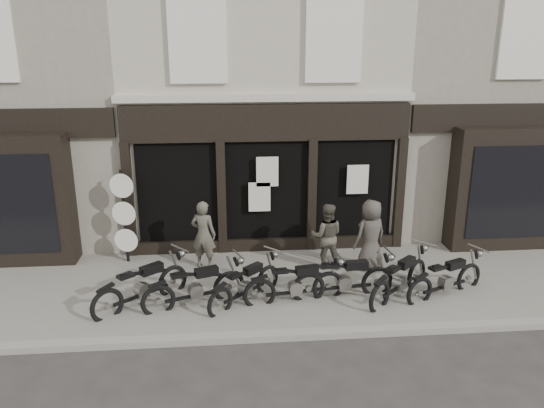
{
  "coord_description": "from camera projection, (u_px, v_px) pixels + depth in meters",
  "views": [
    {
      "loc": [
        -1.0,
        -9.98,
        5.37
      ],
      "look_at": [
        0.01,
        1.6,
        1.78
      ],
      "focal_mm": 35.0,
      "sensor_mm": 36.0,
      "label": 1
    }
  ],
  "objects": [
    {
      "name": "ground_plane",
      "position": [
        278.0,
        307.0,
        11.17
      ],
      "size": [
        90.0,
        90.0,
        0.0
      ],
      "primitive_type": "plane",
      "color": "#2D2B28",
      "rests_on": "ground"
    },
    {
      "name": "pavement",
      "position": [
        274.0,
        285.0,
        12.01
      ],
      "size": [
        30.0,
        4.2,
        0.12
      ],
      "primitive_type": "cube",
      "color": "slate",
      "rests_on": "ground_plane"
    },
    {
      "name": "kerb",
      "position": [
        284.0,
        335.0,
        9.96
      ],
      "size": [
        30.0,
        0.25,
        0.13
      ],
      "primitive_type": "cube",
      "color": "gray",
      "rests_on": "ground_plane"
    },
    {
      "name": "central_building",
      "position": [
        259.0,
        86.0,
        15.63
      ],
      "size": [
        7.3,
        6.22,
        8.34
      ],
      "color": "#B5AB9B",
      "rests_on": "ground"
    },
    {
      "name": "neighbour_left",
      "position": [
        36.0,
        89.0,
        15.06
      ],
      "size": [
        5.6,
        6.73,
        8.34
      ],
      "color": "gray",
      "rests_on": "ground"
    },
    {
      "name": "neighbour_right",
      "position": [
        467.0,
        86.0,
        16.12
      ],
      "size": [
        5.6,
        6.73,
        8.34
      ],
      "color": "gray",
      "rests_on": "ground"
    },
    {
      "name": "motorcycle_0",
      "position": [
        143.0,
        289.0,
        10.99
      ],
      "size": [
        1.89,
        1.7,
        1.1
      ],
      "rotation": [
        0.0,
        0.0,
        0.71
      ],
      "color": "black",
      "rests_on": "ground"
    },
    {
      "name": "motorcycle_1",
      "position": [
        196.0,
        290.0,
        10.96
      ],
      "size": [
        2.13,
        1.09,
        1.07
      ],
      "rotation": [
        0.0,
        0.0,
        0.36
      ],
      "color": "black",
      "rests_on": "ground"
    },
    {
      "name": "motorcycle_2",
      "position": [
        246.0,
        287.0,
        11.14
      ],
      "size": [
        1.68,
        1.63,
        1.01
      ],
      "rotation": [
        0.0,
        0.0,
        0.77
      ],
      "color": "black",
      "rests_on": "ground"
    },
    {
      "name": "motorcycle_3",
      "position": [
        296.0,
        287.0,
        11.12
      ],
      "size": [
        2.19,
        0.66,
        1.05
      ],
      "rotation": [
        0.0,
        0.0,
        0.15
      ],
      "color": "black",
      "rests_on": "ground"
    },
    {
      "name": "motorcycle_4",
      "position": [
        345.0,
        282.0,
        11.33
      ],
      "size": [
        2.26,
        0.62,
        1.08
      ],
      "rotation": [
        0.0,
        0.0,
        0.11
      ],
      "color": "black",
      "rests_on": "ground"
    },
    {
      "name": "motorcycle_5",
      "position": [
        400.0,
        282.0,
        11.35
      ],
      "size": [
        1.82,
        1.69,
        1.07
      ],
      "rotation": [
        0.0,
        0.0,
        0.73
      ],
      "color": "black",
      "rests_on": "ground"
    },
    {
      "name": "motorcycle_6",
      "position": [
        446.0,
        282.0,
        11.39
      ],
      "size": [
        2.01,
        1.14,
        1.03
      ],
      "rotation": [
        0.0,
        0.0,
        0.42
      ],
      "color": "black",
      "rests_on": "ground"
    },
    {
      "name": "man_left",
      "position": [
        204.0,
        235.0,
        12.61
      ],
      "size": [
        0.7,
        0.57,
        1.66
      ],
      "primitive_type": "imported",
      "rotation": [
        0.0,
        0.0,
        2.81
      ],
      "color": "#4B483E",
      "rests_on": "pavement"
    },
    {
      "name": "man_centre",
      "position": [
        327.0,
        236.0,
        12.62
      ],
      "size": [
        0.85,
        0.71,
        1.6
      ],
      "primitive_type": "imported",
      "rotation": [
        0.0,
        0.0,
        3.0
      ],
      "color": "#48453A",
      "rests_on": "pavement"
    },
    {
      "name": "man_right",
      "position": [
        370.0,
        235.0,
        12.52
      ],
      "size": [
        0.98,
        0.83,
        1.71
      ],
      "primitive_type": "imported",
      "rotation": [
        0.0,
        0.0,
        3.54
      ],
      "color": "#413C36",
      "rests_on": "pavement"
    },
    {
      "name": "advert_sign_post",
      "position": [
        125.0,
        221.0,
        12.85
      ],
      "size": [
        0.59,
        0.38,
        2.45
      ],
      "rotation": [
        0.0,
        0.0,
        -0.21
      ],
      "color": "black",
      "rests_on": "ground"
    }
  ]
}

